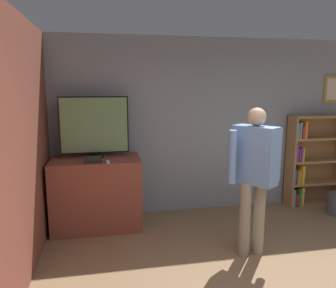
# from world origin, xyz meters

# --- Properties ---
(wall_back) EXTENTS (6.81, 0.09, 2.70)m
(wall_back) POSITION_xyz_m (0.01, 2.76, 1.35)
(wall_back) COLOR gray
(wall_back) RESTS_ON ground_plane
(wall_side_brick) EXTENTS (0.06, 4.33, 2.70)m
(wall_side_brick) POSITION_xyz_m (-2.44, 1.37, 1.35)
(wall_side_brick) COLOR brown
(wall_side_brick) RESTS_ON ground_plane
(tv_ledge) EXTENTS (1.21, 0.71, 0.98)m
(tv_ledge) POSITION_xyz_m (-1.75, 2.35, 0.49)
(tv_ledge) COLOR brown
(tv_ledge) RESTS_ON ground_plane
(television) EXTENTS (0.94, 0.22, 0.85)m
(television) POSITION_xyz_m (-1.75, 2.45, 1.42)
(television) COLOR black
(television) RESTS_ON tv_ledge
(game_console) EXTENTS (0.22, 0.20, 0.06)m
(game_console) POSITION_xyz_m (-1.77, 2.18, 1.01)
(game_console) COLOR black
(game_console) RESTS_ON tv_ledge
(remote_loose) EXTENTS (0.05, 0.14, 0.02)m
(remote_loose) POSITION_xyz_m (-1.59, 2.09, 0.99)
(remote_loose) COLOR white
(remote_loose) RESTS_ON tv_ledge
(bookshelf) EXTENTS (0.96, 0.28, 1.50)m
(bookshelf) POSITION_xyz_m (1.72, 2.59, 0.73)
(bookshelf) COLOR #997047
(bookshelf) RESTS_ON ground_plane
(person) EXTENTS (0.64, 0.53, 1.74)m
(person) POSITION_xyz_m (0.05, 1.21, 1.04)
(person) COLOR gray
(person) RESTS_ON ground_plane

